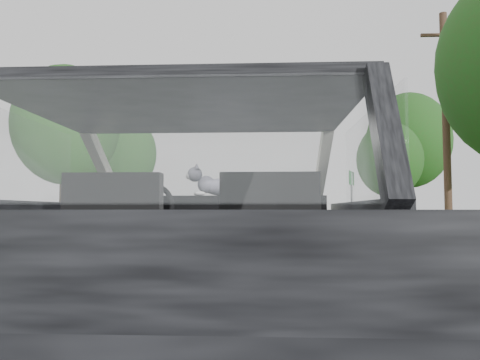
# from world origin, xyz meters

# --- Properties ---
(subject_car) EXTENTS (1.80, 4.00, 1.45)m
(subject_car) POSITION_xyz_m (0.00, 0.00, 0.72)
(subject_car) COLOR black
(subject_car) RESTS_ON ground
(dashboard) EXTENTS (1.58, 0.45, 0.30)m
(dashboard) POSITION_xyz_m (0.00, 0.62, 0.85)
(dashboard) COLOR black
(dashboard) RESTS_ON subject_car
(driver_seat) EXTENTS (0.50, 0.72, 0.42)m
(driver_seat) POSITION_xyz_m (-0.40, -0.29, 0.88)
(driver_seat) COLOR black
(driver_seat) RESTS_ON subject_car
(passenger_seat) EXTENTS (0.50, 0.72, 0.42)m
(passenger_seat) POSITION_xyz_m (0.40, -0.29, 0.88)
(passenger_seat) COLOR black
(passenger_seat) RESTS_ON subject_car
(steering_wheel) EXTENTS (0.36, 0.36, 0.04)m
(steering_wheel) POSITION_xyz_m (-0.40, 0.33, 0.92)
(steering_wheel) COLOR black
(steering_wheel) RESTS_ON dashboard
(cat) EXTENTS (0.53, 0.28, 0.23)m
(cat) POSITION_xyz_m (0.11, 0.58, 1.07)
(cat) COLOR gray
(cat) RESTS_ON dashboard
(guardrail) EXTENTS (0.05, 90.00, 0.32)m
(guardrail) POSITION_xyz_m (4.30, 10.00, 0.58)
(guardrail) COLOR slate
(guardrail) RESTS_ON ground
(other_car) EXTENTS (2.25, 4.88, 1.56)m
(other_car) POSITION_xyz_m (0.28, 24.28, 0.78)
(other_car) COLOR #A3A6AA
(other_car) RESTS_ON ground
(highway_sign) EXTENTS (0.51, 1.08, 2.80)m
(highway_sign) POSITION_xyz_m (4.65, 20.13, 1.40)
(highway_sign) COLOR #105A1D
(highway_sign) RESTS_ON ground
(utility_pole) EXTENTS (0.29, 0.29, 7.57)m
(utility_pole) POSITION_xyz_m (6.46, 12.98, 3.78)
(utility_pole) COLOR brown
(utility_pole) RESTS_ON ground
(tree_2) EXTENTS (5.06, 5.06, 6.77)m
(tree_2) POSITION_xyz_m (9.04, 29.63, 3.39)
(tree_2) COLOR #1C5B1A
(tree_2) RESTS_ON ground
(tree_3) EXTENTS (6.55, 6.55, 9.68)m
(tree_3) POSITION_xyz_m (11.55, 33.52, 4.84)
(tree_3) COLOR #1C5B1A
(tree_3) RESTS_ON ground
(tree_5) EXTENTS (6.79, 6.79, 8.18)m
(tree_5) POSITION_xyz_m (-9.80, 20.69, 4.09)
(tree_5) COLOR #1C5B1A
(tree_5) RESTS_ON ground
(tree_6) EXTENTS (5.02, 5.02, 7.07)m
(tree_6) POSITION_xyz_m (-8.90, 26.92, 3.54)
(tree_6) COLOR #1C5B1A
(tree_6) RESTS_ON ground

